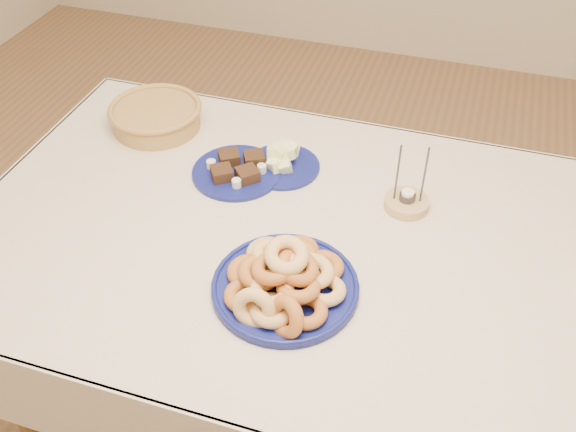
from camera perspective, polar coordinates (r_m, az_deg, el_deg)
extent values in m
plane|color=brown|center=(2.21, 0.41, -15.90)|extent=(5.00, 5.00, 0.00)
cylinder|color=brown|center=(2.39, -12.82, 1.40)|extent=(0.06, 0.06, 0.72)
cylinder|color=brown|center=(2.18, 21.78, -5.90)|extent=(0.06, 0.06, 0.72)
cylinder|color=brown|center=(1.97, -23.73, -13.10)|extent=(0.06, 0.06, 0.72)
cube|color=beige|center=(1.63, 0.53, -1.78)|extent=(1.70, 1.10, 0.02)
cube|color=beige|center=(2.13, 4.93, 5.37)|extent=(1.70, 0.01, 0.28)
cube|color=beige|center=(2.07, -22.56, 0.64)|extent=(0.01, 1.10, 0.28)
cylinder|color=navy|center=(1.48, -0.25, -6.40)|extent=(0.39, 0.39, 0.02)
torus|color=navy|center=(1.48, -0.25, -6.17)|extent=(0.39, 0.39, 0.01)
torus|color=tan|center=(1.45, 3.26, -6.61)|extent=(0.13, 0.13, 0.04)
torus|color=#965121|center=(1.50, 3.15, -4.51)|extent=(0.12, 0.12, 0.04)
torus|color=#965121|center=(1.53, 0.93, -3.17)|extent=(0.14, 0.14, 0.04)
torus|color=tan|center=(1.53, -1.92, -3.31)|extent=(0.14, 0.14, 0.04)
torus|color=#965121|center=(1.49, -3.57, -4.95)|extent=(0.13, 0.13, 0.04)
torus|color=#965121|center=(1.44, -3.79, -7.05)|extent=(0.13, 0.13, 0.04)
torus|color=tan|center=(1.41, -1.46, -8.39)|extent=(0.13, 0.13, 0.04)
torus|color=#965121|center=(1.41, 1.58, -8.43)|extent=(0.12, 0.12, 0.04)
torus|color=tan|center=(1.45, 2.22, -4.91)|extent=(0.13, 0.13, 0.05)
torus|color=#965121|center=(1.48, 0.79, -3.58)|extent=(0.14, 0.14, 0.05)
torus|color=tan|center=(1.48, -1.45, -3.56)|extent=(0.12, 0.12, 0.06)
torus|color=#965121|center=(1.45, -2.52, -5.01)|extent=(0.14, 0.14, 0.05)
torus|color=tan|center=(1.41, -1.44, -6.55)|extent=(0.10, 0.11, 0.05)
torus|color=#965121|center=(1.41, 0.93, -6.35)|extent=(0.13, 0.13, 0.04)
torus|color=#965121|center=(1.41, 0.85, -4.55)|extent=(0.12, 0.11, 0.07)
torus|color=tan|center=(1.45, -0.32, -3.28)|extent=(0.11, 0.11, 0.05)
torus|color=#965121|center=(1.41, -1.30, -4.64)|extent=(0.13, 0.13, 0.04)
torus|color=tan|center=(1.40, -0.12, -3.49)|extent=(0.14, 0.14, 0.06)
torus|color=tan|center=(1.39, -3.04, -8.20)|extent=(0.10, 0.06, 0.10)
torus|color=#965121|center=(1.38, -0.20, -8.97)|extent=(0.12, 0.11, 0.10)
cylinder|color=navy|center=(1.83, -0.51, 4.43)|extent=(0.25, 0.25, 0.01)
cube|color=#D3EB94|center=(1.80, -0.26, 4.44)|extent=(0.05, 0.05, 0.05)
cube|color=#D3EB94|center=(1.80, -0.67, 5.56)|extent=(0.05, 0.04, 0.04)
cube|color=#D3EB94|center=(1.81, -0.49, 5.60)|extent=(0.04, 0.04, 0.04)
cube|color=#D3EB94|center=(1.86, 0.36, 5.95)|extent=(0.05, 0.05, 0.04)
cube|color=#D3EB94|center=(1.81, -0.84, 5.75)|extent=(0.04, 0.03, 0.04)
cube|color=#D3EB94|center=(1.86, 0.21, 5.97)|extent=(0.05, 0.05, 0.04)
cube|color=#D3EB94|center=(1.80, -0.40, 5.53)|extent=(0.03, 0.04, 0.04)
cube|color=#D3EB94|center=(1.81, 0.00, 5.62)|extent=(0.05, 0.05, 0.04)
cube|color=#D3EB94|center=(1.81, -1.28, 4.65)|extent=(0.04, 0.05, 0.05)
cube|color=#D3EB94|center=(1.82, 0.18, 5.94)|extent=(0.04, 0.04, 0.04)
cube|color=#D3EB94|center=(1.83, -0.24, 6.07)|extent=(0.03, 0.04, 0.04)
cube|color=#D3EB94|center=(1.80, -1.02, 4.49)|extent=(0.05, 0.05, 0.04)
cube|color=#D3EB94|center=(1.86, -0.91, 5.94)|extent=(0.04, 0.04, 0.04)
cube|color=#D3EB94|center=(1.81, -1.34, 5.66)|extent=(0.04, 0.04, 0.04)
cylinder|color=navy|center=(1.82, -4.58, 3.89)|extent=(0.33, 0.33, 0.01)
cube|color=black|center=(1.78, -5.91, 3.81)|extent=(0.08, 0.08, 0.03)
cube|color=black|center=(1.77, -3.62, 3.71)|extent=(0.08, 0.08, 0.03)
cube|color=black|center=(1.84, -5.25, 5.18)|extent=(0.08, 0.08, 0.03)
cube|color=black|center=(1.83, -3.03, 5.10)|extent=(0.08, 0.08, 0.03)
cylinder|color=silver|center=(1.82, -6.83, 4.60)|extent=(0.03, 0.03, 0.02)
cylinder|color=silver|center=(1.75, -4.59, 2.93)|extent=(0.03, 0.03, 0.02)
cylinder|color=silver|center=(1.80, -2.34, 4.23)|extent=(0.03, 0.03, 0.02)
cylinder|color=olive|center=(2.03, -11.62, 8.55)|extent=(0.35, 0.35, 0.06)
torus|color=olive|center=(2.01, -11.76, 9.36)|extent=(0.37, 0.37, 0.02)
cylinder|color=tan|center=(1.72, 10.47, 1.11)|extent=(0.13, 0.13, 0.03)
cylinder|color=#404045|center=(1.71, 10.56, 1.69)|extent=(0.05, 0.05, 0.02)
cylinder|color=white|center=(1.70, 10.62, 2.04)|extent=(0.04, 0.04, 0.01)
cylinder|color=#404045|center=(1.66, 9.71, 3.81)|extent=(0.01, 0.01, 0.17)
cylinder|color=#404045|center=(1.66, 12.04, 3.57)|extent=(0.01, 0.01, 0.17)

